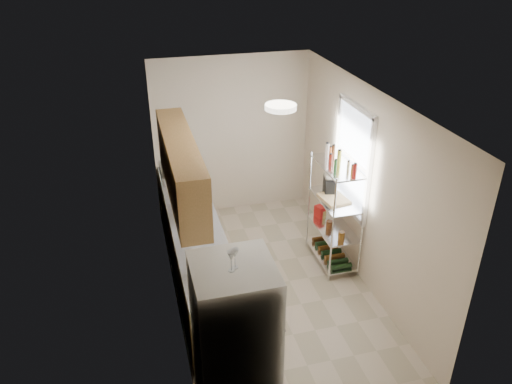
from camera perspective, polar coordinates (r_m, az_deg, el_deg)
The scene contains 16 objects.
room at distance 6.11m, azimuth 1.72°, elevation -0.86°, with size 2.52×4.42×2.62m.
counter_run at distance 6.76m, azimuth -6.98°, elevation -6.42°, with size 0.63×3.51×0.90m.
upper_cabinets at distance 5.79m, azimuth -8.57°, elevation 2.77°, with size 0.33×2.20×0.72m, color #B2804C.
range_hood at distance 6.69m, azimuth -8.72°, elevation 2.33°, with size 0.50×0.60×0.12m, color #B7BABC.
window at distance 6.71m, azimuth 11.00°, elevation 3.70°, with size 0.06×1.00×1.46m, color white.
bakers_rack at distance 6.77m, azimuth 9.18°, elevation -0.07°, with size 0.45×0.90×1.73m.
ceiling_dome at distance 5.35m, azimuth 2.84°, elevation 9.69°, with size 0.34×0.34×0.06m, color white.
refrigerator at distance 4.77m, azimuth -2.39°, elevation -16.95°, with size 0.71×0.71×1.73m, color silver.
wine_glass_a at distance 4.15m, azimuth -2.42°, elevation -7.61°, with size 0.07×0.07×0.18m, color silver, non-canonical shape.
wine_glass_b at distance 4.11m, azimuth -2.84°, elevation -7.91°, with size 0.07×0.07×0.19m, color silver, non-canonical shape.
rice_cooker at distance 6.52m, azimuth -7.71°, elevation -2.26°, with size 0.23×0.23×0.19m, color silver.
frying_pan_large at distance 6.82m, azimuth -8.42°, elevation -1.58°, with size 0.25×0.25×0.04m, color black.
frying_pan_small at distance 7.22m, azimuth -7.78°, elevation 0.26°, with size 0.23×0.23×0.05m, color black.
cutting_board at distance 6.79m, azimuth 8.90°, elevation -0.72°, with size 0.31×0.41×0.03m, color tan.
espresso_machine at distance 6.91m, azimuth 8.40°, elevation 0.87°, with size 0.15×0.22×0.26m, color black.
storage_bag at distance 7.23m, azimuth 7.31°, elevation -2.22°, with size 0.10×0.14×0.16m, color red.
Camera 1 is at (-1.56, -5.14, 4.21)m, focal length 35.00 mm.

